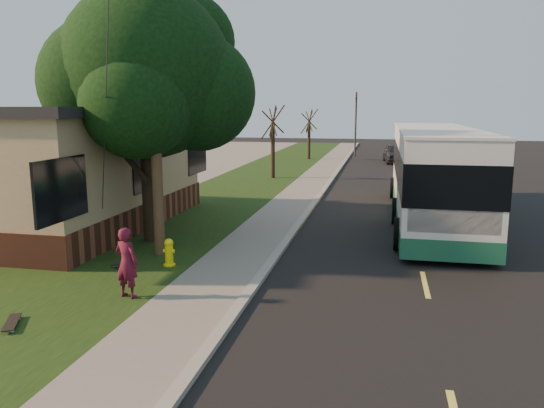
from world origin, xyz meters
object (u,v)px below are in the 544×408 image
(utility_pole, at_px, (154,92))
(leafy_tree, at_px, (149,76))
(bare_tree_far, at_px, (309,135))
(fire_hydrant, at_px, (169,252))
(traffic_signal, at_px, (356,120))
(bare_tree_near, at_px, (273,143))
(skateboard_spare, at_px, (123,267))
(skateboard_main, at_px, (12,323))
(skateboarder, at_px, (127,263))
(transit_bus, at_px, (433,172))
(distant_car, at_px, (396,153))
(dumpster, at_px, (48,211))

(utility_pole, relative_size, leafy_tree, 1.16)
(bare_tree_far, bearing_deg, fire_hydrant, -89.24)
(fire_hydrant, bearing_deg, leafy_tree, 120.67)
(utility_pole, bearing_deg, traffic_signal, 83.42)
(bare_tree_near, height_order, skateboard_spare, bare_tree_near)
(skateboard_main, bearing_deg, skateboarder, 52.31)
(leafy_tree, distance_m, bare_tree_near, 15.66)
(bare_tree_far, relative_size, transit_bus, 0.31)
(fire_hydrant, distance_m, utility_pole, 4.37)
(transit_bus, relative_size, skateboard_main, 14.56)
(skateboard_spare, bearing_deg, skateboard_main, -95.61)
(utility_pole, distance_m, bare_tree_far, 29.13)
(bare_tree_near, bearing_deg, fire_hydrant, -87.14)
(traffic_signal, height_order, skateboard_spare, traffic_signal)
(bare_tree_far, bearing_deg, skateboard_spare, -91.26)
(fire_hydrant, bearing_deg, skateboarder, -89.19)
(leafy_tree, bearing_deg, traffic_signal, 81.53)
(bare_tree_near, xyz_separation_m, skateboard_main, (-0.54, -22.34, -2.02))
(leafy_tree, height_order, skateboarder, leafy_tree)
(bare_tree_near, bearing_deg, transit_bus, -50.87)
(utility_pole, xyz_separation_m, transit_bus, (8.08, 6.84, -2.78))
(traffic_signal, bearing_deg, skateboarder, -94.81)
(skateboarder, height_order, distant_car, skateboarder)
(fire_hydrant, relative_size, skateboarder, 0.47)
(traffic_signal, bearing_deg, dumpster, -105.92)
(utility_pole, xyz_separation_m, skateboard_spare, (-0.36, -1.53, -4.51))
(bare_tree_near, xyz_separation_m, traffic_signal, (4.00, 16.00, 1.01))
(skateboard_main, bearing_deg, bare_tree_far, 88.26)
(dumpster, bearing_deg, skateboard_main, -60.18)
(bare_tree_far, height_order, skateboard_main, bare_tree_far)
(leafy_tree, bearing_deg, skateboard_main, -88.96)
(bare_tree_near, xyz_separation_m, skateboard_spare, (-0.17, -18.53, -2.03))
(fire_hydrant, distance_m, transit_bus, 10.85)
(dumpster, bearing_deg, skateboarder, -43.91)
(utility_pole, distance_m, skateboard_spare, 4.77)
(fire_hydrant, height_order, transit_bus, transit_bus)
(skateboard_main, distance_m, distant_car, 34.35)
(skateboard_main, xyz_separation_m, skateboard_spare, (0.37, 3.81, -0.01))
(bare_tree_far, bearing_deg, leafy_tree, -92.45)
(bare_tree_far, height_order, traffic_signal, traffic_signal)
(fire_hydrant, xyz_separation_m, distant_car, (6.49, 29.07, 0.31))
(distant_car, bearing_deg, fire_hydrant, -108.10)
(distant_car, bearing_deg, dumpster, -120.68)
(transit_bus, height_order, skateboard_spare, transit_bus)
(leafy_tree, bearing_deg, distant_car, 73.03)
(skateboarder, distance_m, skateboard_spare, 2.32)
(skateboard_main, distance_m, dumpster, 8.60)
(distant_car, bearing_deg, skateboard_main, -108.88)
(transit_bus, bearing_deg, fire_hydrant, -133.25)
(transit_bus, xyz_separation_m, skateboard_main, (-8.81, -12.18, -1.72))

